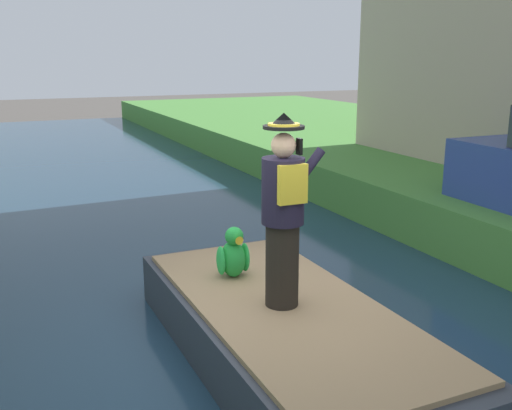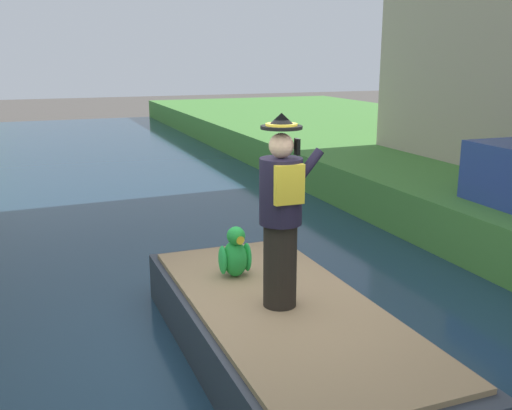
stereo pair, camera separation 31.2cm
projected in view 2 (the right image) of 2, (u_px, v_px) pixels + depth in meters
ground_plane at (274, 358)px, 6.19m from camera, size 80.00×80.00×0.00m
canal_water at (274, 354)px, 6.18m from camera, size 6.90×48.00×0.10m
boat at (284, 334)px, 5.85m from camera, size 1.83×4.21×0.61m
person_pirate at (281, 213)px, 5.54m from camera, size 0.61×0.42×1.85m
parrot_plush at (235, 255)px, 6.46m from camera, size 0.36×0.35×0.57m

